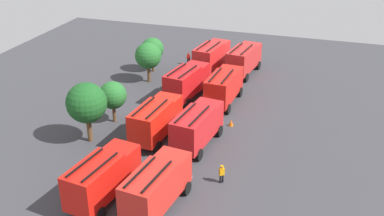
% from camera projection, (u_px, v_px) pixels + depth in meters
% --- Properties ---
extents(ground_plane, '(66.44, 66.44, 0.00)m').
position_uv_depth(ground_plane, '(192.00, 120.00, 48.63)').
color(ground_plane, '#38383D').
extents(fire_truck_0, '(7.44, 3.45, 3.88)m').
position_uv_depth(fire_truck_0, '(157.00, 185.00, 34.35)').
color(fire_truck_0, red).
rests_on(fire_truck_0, ground).
extents(fire_truck_1, '(7.44, 3.44, 3.88)m').
position_uv_depth(fire_truck_1, '(197.00, 126.00, 42.91)').
color(fire_truck_1, red).
rests_on(fire_truck_1, ground).
extents(fire_truck_2, '(7.31, 3.04, 3.88)m').
position_uv_depth(fire_truck_2, '(224.00, 86.00, 51.34)').
color(fire_truck_2, red).
rests_on(fire_truck_2, ground).
extents(fire_truck_3, '(7.46, 3.51, 3.88)m').
position_uv_depth(fire_truck_3, '(244.00, 59.00, 59.47)').
color(fire_truck_3, red).
rests_on(fire_truck_3, ground).
extents(fire_truck_4, '(7.47, 3.56, 3.88)m').
position_uv_depth(fire_truck_4, '(103.00, 176.00, 35.45)').
color(fire_truck_4, red).
rests_on(fire_truck_4, ground).
extents(fire_truck_5, '(7.37, 3.23, 3.88)m').
position_uv_depth(fire_truck_5, '(156.00, 119.00, 44.16)').
color(fire_truck_5, red).
rests_on(fire_truck_5, ground).
extents(fire_truck_6, '(7.49, 3.64, 3.88)m').
position_uv_depth(fire_truck_6, '(187.00, 81.00, 52.63)').
color(fire_truck_6, red).
rests_on(fire_truck_6, ground).
extents(fire_truck_7, '(7.46, 3.51, 3.88)m').
position_uv_depth(fire_truck_7, '(212.00, 56.00, 60.55)').
color(fire_truck_7, red).
rests_on(fire_truck_7, ground).
extents(firefighter_0, '(0.43, 0.48, 1.62)m').
position_uv_depth(firefighter_0, '(258.00, 57.00, 63.72)').
color(firefighter_0, black).
rests_on(firefighter_0, ground).
extents(firefighter_1, '(0.29, 0.42, 1.80)m').
position_uv_depth(firefighter_1, '(200.00, 56.00, 63.72)').
color(firefighter_1, black).
rests_on(firefighter_1, ground).
extents(firefighter_2, '(0.43, 0.48, 1.66)m').
position_uv_depth(firefighter_2, '(188.00, 58.00, 63.25)').
color(firefighter_2, black).
rests_on(firefighter_2, ground).
extents(firefighter_3, '(0.44, 0.48, 1.64)m').
position_uv_depth(firefighter_3, '(214.00, 48.00, 67.20)').
color(firefighter_3, black).
rests_on(firefighter_3, ground).
extents(firefighter_4, '(0.45, 0.48, 1.63)m').
position_uv_depth(firefighter_4, '(222.00, 173.00, 38.03)').
color(firefighter_4, black).
rests_on(firefighter_4, ground).
extents(tree_0, '(3.84, 3.84, 5.95)m').
position_uv_depth(tree_0, '(87.00, 103.00, 42.99)').
color(tree_0, brown).
rests_on(tree_0, ground).
extents(tree_1, '(2.85, 2.85, 4.42)m').
position_uv_depth(tree_1, '(113.00, 95.00, 47.07)').
color(tree_1, brown).
rests_on(tree_1, ground).
extents(tree_2, '(3.26, 3.26, 5.05)m').
position_uv_depth(tree_2, '(148.00, 56.00, 56.71)').
color(tree_2, brown).
rests_on(tree_2, ground).
extents(tree_3, '(2.93, 2.93, 4.54)m').
position_uv_depth(tree_3, '(152.00, 49.00, 60.14)').
color(tree_3, brown).
rests_on(tree_3, ground).
extents(traffic_cone_0, '(0.48, 0.48, 0.68)m').
position_uv_depth(traffic_cone_0, '(231.00, 123.00, 47.33)').
color(traffic_cone_0, '#F2600C').
rests_on(traffic_cone_0, ground).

